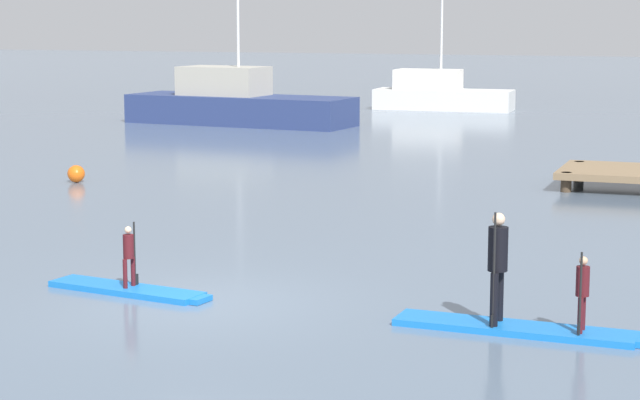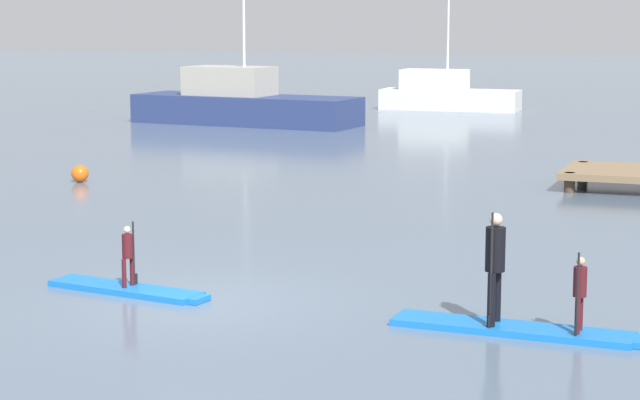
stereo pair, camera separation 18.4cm
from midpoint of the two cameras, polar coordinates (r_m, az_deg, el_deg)
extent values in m
plane|color=slate|center=(18.93, -5.47, -4.98)|extent=(240.00, 240.00, 0.00)
cube|color=blue|center=(19.78, -9.20, -4.30)|extent=(2.88, 1.04, 0.10)
cube|color=blue|center=(18.94, -5.71, -4.83)|extent=(0.30, 0.47, 0.09)
cylinder|color=#4C1419|center=(19.76, -8.87, -3.44)|extent=(0.07, 0.07, 0.48)
cylinder|color=#4C1419|center=(19.59, -9.25, -3.55)|extent=(0.07, 0.07, 0.48)
cylinder|color=#4C1419|center=(19.58, -9.09, -2.23)|extent=(0.20, 0.20, 0.40)
sphere|color=beige|center=(19.53, -9.11, -1.43)|extent=(0.12, 0.12, 0.12)
cylinder|color=black|center=(19.74, -8.79, -2.58)|extent=(0.03, 0.03, 1.07)
cube|color=black|center=(19.83, -8.76, -3.84)|extent=(0.05, 0.14, 0.18)
cube|color=blue|center=(17.34, 9.59, -6.20)|extent=(3.53, 0.81, 0.10)
cube|color=blue|center=(17.06, 15.55, -6.66)|extent=(0.26, 0.50, 0.09)
cylinder|color=black|center=(17.45, 8.91, -4.59)|extent=(0.12, 0.12, 0.78)
cylinder|color=black|center=(17.13, 8.64, -4.84)|extent=(0.12, 0.12, 0.78)
cylinder|color=black|center=(17.14, 8.84, -2.38)|extent=(0.30, 0.30, 0.65)
sphere|color=beige|center=(17.06, 8.87, -0.94)|extent=(0.19, 0.19, 0.19)
cylinder|color=black|center=(16.99, 8.64, -3.40)|extent=(0.03, 0.03, 1.68)
cube|color=black|center=(17.16, 8.59, -5.85)|extent=(0.03, 0.14, 0.18)
cylinder|color=#4C1419|center=(17.20, 12.85, -5.36)|extent=(0.08, 0.08, 0.52)
cylinder|color=#4C1419|center=(16.98, 12.73, -5.54)|extent=(0.08, 0.08, 0.52)
cylinder|color=#4C1419|center=(16.98, 12.85, -3.90)|extent=(0.20, 0.20, 0.43)
sphere|color=tan|center=(16.92, 12.88, -2.92)|extent=(0.12, 0.12, 0.12)
cylinder|color=black|center=(16.85, 12.73, -4.49)|extent=(0.03, 0.03, 1.18)
cube|color=black|center=(16.97, 12.68, -6.14)|extent=(0.03, 0.14, 0.18)
cube|color=navy|center=(49.81, -3.52, 4.40)|extent=(10.01, 3.84, 1.21)
cube|color=#B2AD9E|center=(50.11, -4.31, 5.81)|extent=(3.76, 2.46, 1.21)
cylinder|color=silver|center=(49.68, -3.63, 8.79)|extent=(0.12, 0.12, 3.99)
cube|color=silver|center=(57.66, 6.44, 4.87)|extent=(6.76, 2.35, 0.99)
cube|color=white|center=(57.77, 5.69, 5.86)|extent=(3.22, 1.89, 0.96)
cylinder|color=silver|center=(57.56, 6.34, 7.99)|extent=(0.12, 0.12, 3.34)
cylinder|color=#473828|center=(31.18, 12.21, 0.85)|extent=(0.28, 0.28, 0.52)
cylinder|color=#473828|center=(33.58, 12.83, 1.39)|extent=(0.28, 0.28, 0.52)
sphere|color=orange|center=(32.99, -11.45, 1.27)|extent=(0.48, 0.48, 0.48)
camera|label=1|loc=(0.09, -89.76, 0.04)|focal=65.75mm
camera|label=2|loc=(0.09, 90.24, -0.04)|focal=65.75mm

